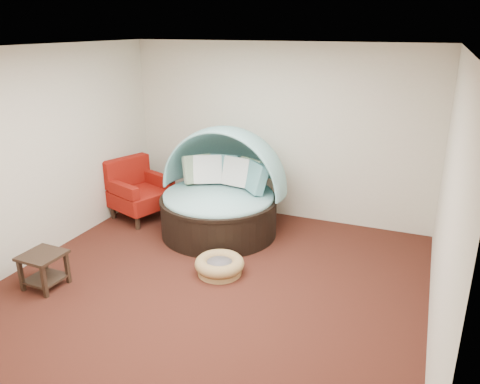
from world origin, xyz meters
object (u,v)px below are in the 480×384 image
at_px(canopy_daybed, 222,185).
at_px(side_table, 44,266).
at_px(pet_basket, 220,265).
at_px(red_armchair, 138,191).

relative_size(canopy_daybed, side_table, 4.01).
height_order(pet_basket, red_armchair, red_armchair).
bearing_deg(pet_basket, red_armchair, 148.78).
xyz_separation_m(red_armchair, side_table, (0.20, -2.33, -0.16)).
bearing_deg(pet_basket, canopy_daybed, 112.95).
xyz_separation_m(pet_basket, red_armchair, (-2.03, 1.23, 0.33)).
relative_size(pet_basket, side_table, 1.55).
xyz_separation_m(canopy_daybed, side_table, (-1.31, -2.34, -0.47)).
distance_m(canopy_daybed, side_table, 2.72).
xyz_separation_m(canopy_daybed, pet_basket, (0.53, -1.24, -0.64)).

